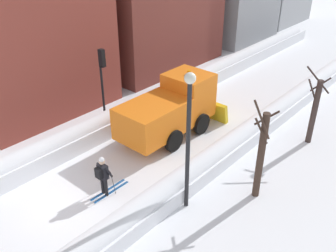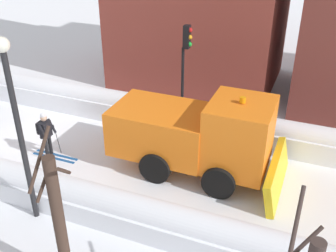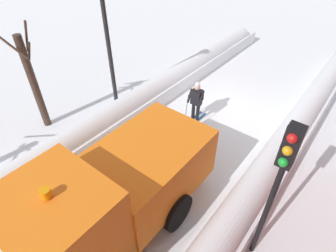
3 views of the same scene
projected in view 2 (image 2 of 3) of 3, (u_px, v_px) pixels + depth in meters
ground_plane at (280, 198)px, 13.03m from camera, size 80.00×80.00×0.00m
snowbank_left at (294, 139)px, 15.12m from camera, size 1.10×36.00×1.28m
snowbank_right at (266, 250)px, 10.39m from camera, size 1.10×36.00×1.12m
plow_truck at (198, 135)px, 13.66m from camera, size 3.20×5.98×3.12m
skier at (46, 132)px, 14.74m from camera, size 0.62×1.80×1.81m
traffic_light_pole at (185, 57)px, 16.00m from camera, size 0.28×0.42×4.26m
street_lamp at (16, 114)px, 10.62m from camera, size 0.40×0.40×5.56m
bare_tree_near at (59, 222)px, 9.19m from camera, size 0.91×0.86×4.25m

